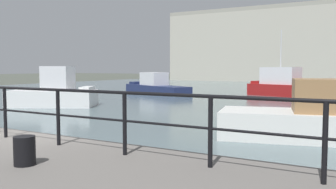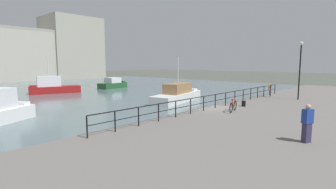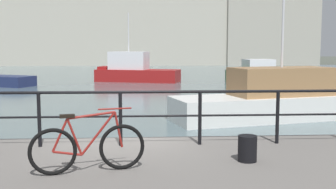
{
  "view_description": "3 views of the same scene",
  "coord_description": "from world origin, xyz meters",
  "px_view_note": "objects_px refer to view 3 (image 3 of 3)",
  "views": [
    {
      "loc": [
        6.79,
        -5.63,
        2.56
      ],
      "look_at": [
        0.36,
        5.62,
        1.6
      ],
      "focal_mm": 38.89,
      "sensor_mm": 36.0,
      "label": 1
    },
    {
      "loc": [
        -16.71,
        -11.2,
        4.52
      ],
      "look_at": [
        1.16,
        5.21,
        1.54
      ],
      "focal_mm": 27.29,
      "sensor_mm": 36.0,
      "label": 2
    },
    {
      "loc": [
        0.48,
        -8.87,
        3.01
      ],
      "look_at": [
        1.29,
        4.17,
        1.53
      ],
      "focal_mm": 45.07,
      "sensor_mm": 36.0,
      "label": 3
    }
  ],
  "objects_px": {
    "moored_blue_motorboat": "(258,72)",
    "moored_harbor_tender": "(134,70)",
    "moored_small_launch": "(279,99)",
    "parked_bicycle": "(88,147)",
    "mooring_bollard": "(247,148)",
    "harbor_building": "(175,23)"
  },
  "relations": [
    {
      "from": "moored_harbor_tender",
      "to": "moored_blue_motorboat",
      "type": "bearing_deg",
      "value": -162.75
    },
    {
      "from": "harbor_building",
      "to": "mooring_bollard",
      "type": "distance_m",
      "value": 65.98
    },
    {
      "from": "harbor_building",
      "to": "mooring_bollard",
      "type": "bearing_deg",
      "value": -93.45
    },
    {
      "from": "moored_blue_motorboat",
      "to": "moored_small_launch",
      "type": "distance_m",
      "value": 19.88
    },
    {
      "from": "moored_blue_motorboat",
      "to": "moored_harbor_tender",
      "type": "bearing_deg",
      "value": 172.48
    },
    {
      "from": "moored_harbor_tender",
      "to": "moored_small_launch",
      "type": "xyz_separation_m",
      "value": [
        6.39,
        -19.41,
        -0.15
      ]
    },
    {
      "from": "mooring_bollard",
      "to": "moored_blue_motorboat",
      "type": "bearing_deg",
      "value": 74.13
    },
    {
      "from": "harbor_building",
      "to": "parked_bicycle",
      "type": "distance_m",
      "value": 66.63
    },
    {
      "from": "moored_harbor_tender",
      "to": "mooring_bollard",
      "type": "bearing_deg",
      "value": 112.13
    },
    {
      "from": "harbor_building",
      "to": "moored_small_launch",
      "type": "bearing_deg",
      "value": -90.0
    },
    {
      "from": "moored_small_launch",
      "to": "parked_bicycle",
      "type": "relative_size",
      "value": 5.29
    },
    {
      "from": "moored_blue_motorboat",
      "to": "parked_bicycle",
      "type": "bearing_deg",
      "value": -117.41
    },
    {
      "from": "moored_harbor_tender",
      "to": "harbor_building",
      "type": "bearing_deg",
      "value": -82.64
    },
    {
      "from": "harbor_building",
      "to": "moored_small_launch",
      "type": "xyz_separation_m",
      "value": [
        0.0,
        -55.28,
        -6.28
      ]
    },
    {
      "from": "moored_blue_motorboat",
      "to": "moored_harbor_tender",
      "type": "height_order",
      "value": "moored_harbor_tender"
    },
    {
      "from": "moored_blue_motorboat",
      "to": "moored_small_launch",
      "type": "height_order",
      "value": "moored_small_launch"
    },
    {
      "from": "moored_harbor_tender",
      "to": "moored_small_launch",
      "type": "bearing_deg",
      "value": 125.67
    },
    {
      "from": "moored_harbor_tender",
      "to": "parked_bicycle",
      "type": "bearing_deg",
      "value": 107.15
    },
    {
      "from": "harbor_building",
      "to": "mooring_bollard",
      "type": "relative_size",
      "value": 131.87
    },
    {
      "from": "harbor_building",
      "to": "mooring_bollard",
      "type": "height_order",
      "value": "harbor_building"
    },
    {
      "from": "moored_harbor_tender",
      "to": "mooring_bollard",
      "type": "distance_m",
      "value": 29.83
    },
    {
      "from": "moored_harbor_tender",
      "to": "parked_bicycle",
      "type": "xyz_separation_m",
      "value": [
        -0.16,
        -30.2,
        0.5
      ]
    }
  ]
}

